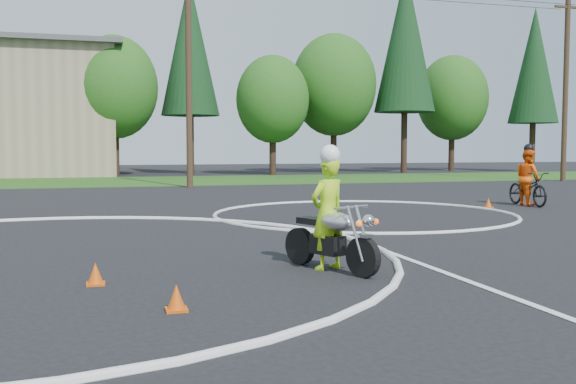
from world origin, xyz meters
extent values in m
cube|color=#1E4714|center=(0.00, 27.00, 0.01)|extent=(120.00, 10.00, 0.02)
torus|color=silver|center=(0.00, 3.00, 0.01)|extent=(12.12, 12.12, 0.12)
torus|color=silver|center=(8.00, 8.00, 0.01)|extent=(8.10, 8.10, 0.10)
cube|color=silver|center=(6.00, -2.00, 0.01)|extent=(0.12, 10.00, 0.01)
cylinder|color=black|center=(4.74, 0.21, 0.28)|extent=(0.34, 0.57, 0.57)
cylinder|color=black|center=(4.19, 1.41, 0.28)|extent=(0.34, 0.57, 0.57)
cube|color=black|center=(4.45, 0.85, 0.38)|extent=(0.46, 0.59, 0.28)
ellipsoid|color=silver|center=(4.53, 0.68, 0.74)|extent=(0.56, 0.69, 0.27)
cube|color=black|center=(4.33, 1.11, 0.70)|extent=(0.46, 0.62, 0.09)
cylinder|color=silver|center=(4.63, 0.24, 0.62)|extent=(0.18, 0.33, 0.76)
cylinder|color=silver|center=(4.79, 0.31, 0.62)|extent=(0.18, 0.33, 0.76)
cube|color=silver|center=(4.75, 0.19, 0.59)|extent=(0.21, 0.25, 0.05)
cylinder|color=silver|center=(4.65, 0.42, 0.97)|extent=(0.62, 0.31, 0.03)
sphere|color=silver|center=(4.78, 0.12, 0.81)|extent=(0.17, 0.17, 0.17)
sphere|color=#FD5B0C|center=(4.62, 0.07, 0.78)|extent=(0.09, 0.09, 0.09)
sphere|color=#DF400B|center=(4.93, 0.21, 0.78)|extent=(0.09, 0.09, 0.09)
cylinder|color=silver|center=(4.43, 1.26, 0.28)|extent=(0.38, 0.72, 0.08)
imported|color=#A3DC17|center=(4.47, 0.91, 0.84)|extent=(0.72, 0.62, 1.68)
sphere|color=white|center=(4.49, 0.87, 1.70)|extent=(0.30, 0.30, 0.30)
imported|color=black|center=(13.96, 9.06, 0.53)|extent=(0.84, 2.05, 1.05)
imported|color=#EF560C|center=(13.96, 9.06, 0.88)|extent=(0.72, 0.90, 1.75)
sphere|color=black|center=(13.96, 9.06, 1.78)|extent=(0.30, 0.30, 0.30)
cone|color=#D94E0B|center=(12.35, 8.73, 0.15)|extent=(0.22, 0.22, 0.30)
cube|color=#D94E0B|center=(12.35, 8.73, 0.01)|extent=(0.24, 0.24, 0.03)
cone|color=#D94E0B|center=(1.16, 0.72, 0.15)|extent=(0.22, 0.22, 0.30)
cube|color=#D94E0B|center=(1.16, 0.72, 0.01)|extent=(0.24, 0.24, 0.03)
cone|color=#D94E0B|center=(2.04, -0.93, 0.15)|extent=(0.22, 0.22, 0.30)
cube|color=#D94E0B|center=(2.04, -0.93, 0.01)|extent=(0.24, 0.24, 0.03)
cylinder|color=#382619|center=(2.00, 34.00, 1.62)|extent=(0.44, 0.44, 3.24)
ellipsoid|color=#1E5116|center=(2.00, 34.00, 5.58)|extent=(5.40, 5.40, 6.48)
cylinder|color=#382619|center=(7.00, 36.00, 1.98)|extent=(0.44, 0.44, 3.96)
cone|color=black|center=(7.00, 36.00, 8.63)|extent=(3.96, 3.96, 9.35)
cylinder|color=#382619|center=(12.00, 33.00, 1.44)|extent=(0.44, 0.44, 2.88)
ellipsoid|color=#1E5116|center=(12.00, 33.00, 4.96)|extent=(4.80, 4.80, 5.76)
cylinder|color=#382619|center=(17.00, 35.00, 1.80)|extent=(0.44, 0.44, 3.60)
ellipsoid|color=#1E5116|center=(17.00, 35.00, 6.20)|extent=(6.00, 6.00, 7.20)
cylinder|color=#382619|center=(22.00, 34.00, 2.16)|extent=(0.44, 0.44, 4.32)
cone|color=black|center=(22.00, 34.00, 9.42)|extent=(4.32, 4.32, 10.20)
cylinder|color=#382619|center=(27.00, 36.00, 1.62)|extent=(0.44, 0.44, 3.24)
ellipsoid|color=#1E5116|center=(27.00, 36.00, 5.58)|extent=(5.40, 5.40, 6.48)
cylinder|color=#382619|center=(32.00, 33.00, 1.80)|extent=(0.44, 0.44, 3.60)
cone|color=black|center=(32.00, 33.00, 7.85)|extent=(3.60, 3.60, 8.50)
cylinder|color=#382619|center=(-2.00, 35.00, 1.44)|extent=(0.44, 0.44, 2.88)
ellipsoid|color=#1E5116|center=(-2.00, 35.00, 4.96)|extent=(4.80, 4.80, 5.76)
cylinder|color=#473321|center=(5.00, 21.00, 5.00)|extent=(0.28, 0.28, 10.00)
cylinder|color=#473321|center=(25.00, 21.00, 5.00)|extent=(0.28, 0.28, 10.00)
cube|color=#473321|center=(25.00, 21.00, 9.20)|extent=(1.60, 0.12, 0.12)
camera|label=1|loc=(1.30, -8.00, 1.81)|focal=40.00mm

